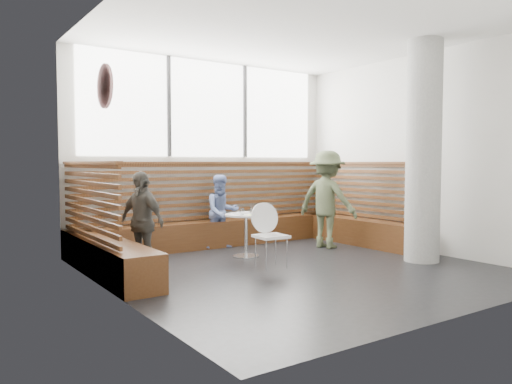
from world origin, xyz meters
TOP-DOWN VIEW (x-y plane):
  - room at (0.00, 0.00)m, footprint 5.00×5.00m
  - booth at (0.00, 1.77)m, footprint 5.00×2.50m
  - concrete_column at (1.85, -0.60)m, footprint 0.50×0.50m
  - wall_art at (-2.46, 0.40)m, footprint 0.03×0.50m
  - cafe_table at (-0.10, 1.13)m, footprint 0.64×0.64m
  - cafe_chair at (-0.25, 0.33)m, footprint 0.43×0.42m
  - adult_man at (1.51, 1.07)m, footprint 0.91×1.20m
  - child_back at (-0.02, 1.99)m, footprint 0.66×0.54m
  - child_left at (-1.81, 1.04)m, footprint 0.57×0.84m
  - plate_near at (-0.19, 1.21)m, footprint 0.18×0.18m
  - plate_far at (-0.03, 1.31)m, footprint 0.20×0.20m
  - glass_left at (-0.24, 1.03)m, footprint 0.07×0.07m
  - glass_mid at (-0.02, 1.07)m, footprint 0.07×0.07m
  - glass_right at (0.13, 1.10)m, footprint 0.07×0.07m
  - menu_card at (-0.08, 0.93)m, footprint 0.22×0.17m

SIDE VIEW (x-z plane):
  - booth at x=0.00m, z-range -0.31..1.13m
  - cafe_table at x=-0.10m, z-range 0.14..0.80m
  - cafe_chair at x=-0.25m, z-range 0.08..0.96m
  - child_back at x=-0.02m, z-range 0.00..1.24m
  - menu_card at x=-0.08m, z-range 0.66..0.66m
  - child_left at x=-1.81m, z-range 0.00..1.33m
  - plate_near at x=-0.19m, z-range 0.66..0.67m
  - plate_far at x=-0.03m, z-range 0.66..0.67m
  - glass_left at x=-0.24m, z-range 0.66..0.76m
  - glass_right at x=0.13m, z-range 0.66..0.77m
  - glass_mid at x=-0.02m, z-range 0.66..0.78m
  - adult_man at x=1.51m, z-range 0.00..1.65m
  - concrete_column at x=1.85m, z-range 0.00..3.20m
  - room at x=0.00m, z-range 0.00..3.20m
  - wall_art at x=-2.46m, z-range 2.05..2.55m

